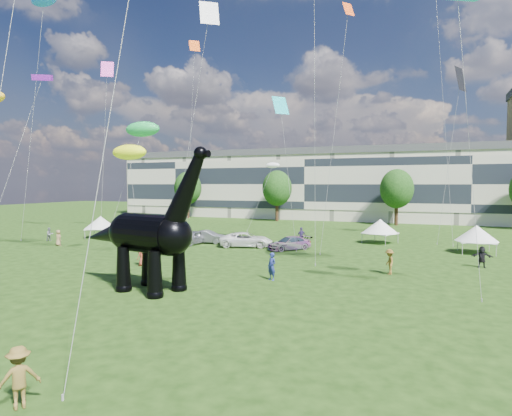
% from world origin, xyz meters
% --- Properties ---
extents(ground, '(220.00, 220.00, 0.00)m').
position_xyz_m(ground, '(0.00, 0.00, 0.00)').
color(ground, '#16330C').
rests_on(ground, ground).
extents(terrace_row, '(78.00, 11.00, 12.00)m').
position_xyz_m(terrace_row, '(-8.00, 62.00, 6.00)').
color(terrace_row, beige).
rests_on(terrace_row, ground).
extents(tree_far_left, '(5.20, 5.20, 9.44)m').
position_xyz_m(tree_far_left, '(-30.00, 53.00, 6.29)').
color(tree_far_left, '#382314').
rests_on(tree_far_left, ground).
extents(tree_mid_left, '(5.20, 5.20, 9.44)m').
position_xyz_m(tree_mid_left, '(-12.00, 53.00, 6.29)').
color(tree_mid_left, '#382314').
rests_on(tree_mid_left, ground).
extents(tree_mid_right, '(5.20, 5.20, 9.44)m').
position_xyz_m(tree_mid_right, '(8.00, 53.00, 6.29)').
color(tree_mid_right, '#382314').
rests_on(tree_mid_right, ground).
extents(dinosaur_sculpture, '(11.04, 4.02, 8.99)m').
position_xyz_m(dinosaur_sculpture, '(-3.71, 3.90, 3.40)').
color(dinosaur_sculpture, black).
rests_on(dinosaur_sculpture, ground).
extents(car_silver, '(2.29, 4.64, 1.52)m').
position_xyz_m(car_silver, '(-11.08, 22.19, 0.76)').
color(car_silver, silver).
rests_on(car_silver, ground).
extents(car_grey, '(4.38, 1.89, 1.40)m').
position_xyz_m(car_grey, '(-10.03, 23.74, 0.70)').
color(car_grey, slate).
rests_on(car_grey, ground).
extents(car_white, '(5.97, 3.99, 1.52)m').
position_xyz_m(car_white, '(-4.95, 22.73, 0.76)').
color(car_white, white).
rests_on(car_white, ground).
extents(car_dark, '(4.37, 4.68, 1.33)m').
position_xyz_m(car_dark, '(-0.20, 22.50, 0.66)').
color(car_dark, '#595960').
rests_on(car_dark, ground).
extents(gazebo_near, '(5.03, 5.03, 2.67)m').
position_xyz_m(gazebo_near, '(7.71, 30.81, 1.88)').
color(gazebo_near, white).
rests_on(gazebo_near, ground).
extents(gazebo_far, '(4.11, 4.11, 2.66)m').
position_xyz_m(gazebo_far, '(16.89, 27.20, 1.87)').
color(gazebo_far, white).
rests_on(gazebo_far, ground).
extents(gazebo_left, '(4.86, 4.86, 2.63)m').
position_xyz_m(gazebo_left, '(-24.55, 23.27, 1.85)').
color(gazebo_left, white).
rests_on(gazebo_left, ground).
extents(visitors, '(51.29, 41.56, 1.89)m').
position_xyz_m(visitors, '(-0.73, 13.33, 0.88)').
color(visitors, navy).
rests_on(visitors, ground).
extents(kites, '(58.67, 44.76, 28.95)m').
position_xyz_m(kites, '(-15.24, 20.88, 17.80)').
color(kites, '#F34B10').
rests_on(kites, ground).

